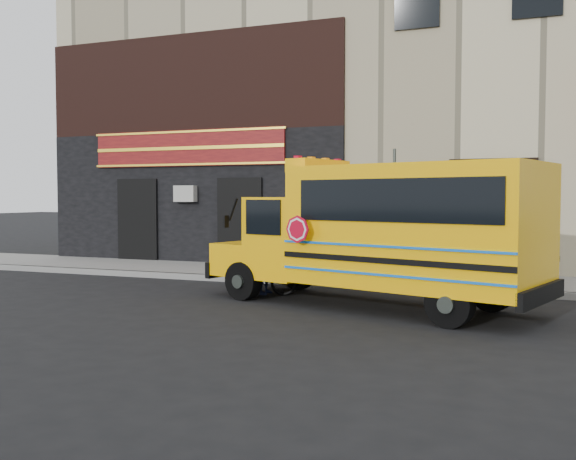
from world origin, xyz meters
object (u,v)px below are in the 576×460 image
Objects in this scene: sign_pole at (394,213)px; bicycle at (263,275)px; cyclist at (266,260)px; school_bus at (385,231)px.

sign_pole reaches higher than bicycle.
sign_pole is at bearing -53.66° from cyclist.
cyclist is (0.10, -0.07, 0.32)m from bicycle.
sign_pole is 2.09× the size of cyclist.
sign_pole is 3.39m from bicycle.
cyclist is (-2.75, 0.58, -0.73)m from school_bus.
school_bus is 4.74× the size of bicycle.
cyclist is at bearing 168.03° from school_bus.
cyclist reaches higher than bicycle.
school_bus is 2.90m from cyclist.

